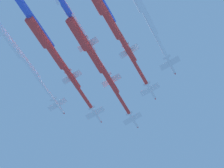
{
  "coord_description": "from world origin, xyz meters",
  "views": [
    {
      "loc": [
        36.12,
        -117.91,
        -14.02
      ],
      "look_at": [
        0.0,
        0.0,
        144.86
      ],
      "focal_mm": 78.68,
      "sensor_mm": 36.0,
      "label": 1
    }
  ],
  "objects_px": {
    "jet_port_inner": "(55,55)",
    "jet_starboard_mid": "(11,43)",
    "jet_lead": "(94,58)",
    "jet_port_mid": "(68,13)",
    "jet_starboard_outer": "(23,7)",
    "jet_starboard_inner": "(111,23)"
  },
  "relations": [
    {
      "from": "jet_lead",
      "to": "jet_starboard_outer",
      "type": "xyz_separation_m",
      "value": [
        -17.77,
        -28.55,
        0.74
      ]
    },
    {
      "from": "jet_starboard_inner",
      "to": "jet_starboard_mid",
      "type": "height_order",
      "value": "jet_starboard_inner"
    },
    {
      "from": "jet_starboard_inner",
      "to": "jet_starboard_mid",
      "type": "relative_size",
      "value": 1.03
    },
    {
      "from": "jet_lead",
      "to": "jet_starboard_mid",
      "type": "distance_m",
      "value": 32.45
    },
    {
      "from": "jet_starboard_mid",
      "to": "jet_lead",
      "type": "bearing_deg",
      "value": 27.53
    },
    {
      "from": "jet_port_mid",
      "to": "jet_starboard_outer",
      "type": "bearing_deg",
      "value": -149.7
    },
    {
      "from": "jet_port_inner",
      "to": "jet_starboard_mid",
      "type": "xyz_separation_m",
      "value": [
        -14.6,
        -8.88,
        1.6
      ]
    },
    {
      "from": "jet_starboard_mid",
      "to": "jet_port_inner",
      "type": "bearing_deg",
      "value": 31.3
    },
    {
      "from": "jet_starboard_mid",
      "to": "jet_starboard_outer",
      "type": "distance_m",
      "value": 17.46
    },
    {
      "from": "jet_port_mid",
      "to": "jet_lead",
      "type": "bearing_deg",
      "value": 80.13
    },
    {
      "from": "jet_lead",
      "to": "jet_starboard_inner",
      "type": "xyz_separation_m",
      "value": [
        10.6,
        -12.24,
        1.58
      ]
    },
    {
      "from": "jet_starboard_mid",
      "to": "jet_starboard_outer",
      "type": "height_order",
      "value": "jet_starboard_mid"
    },
    {
      "from": "jet_port_mid",
      "to": "jet_starboard_mid",
      "type": "bearing_deg",
      "value": 168.29
    },
    {
      "from": "jet_starboard_outer",
      "to": "jet_starboard_mid",
      "type": "bearing_deg",
      "value": 129.03
    },
    {
      "from": "jet_lead",
      "to": "jet_starboard_inner",
      "type": "height_order",
      "value": "jet_starboard_inner"
    },
    {
      "from": "jet_lead",
      "to": "jet_port_mid",
      "type": "xyz_separation_m",
      "value": [
        -3.52,
        -20.22,
        3.14
      ]
    },
    {
      "from": "jet_starboard_inner",
      "to": "jet_starboard_outer",
      "type": "distance_m",
      "value": 32.73
    },
    {
      "from": "jet_port_inner",
      "to": "jet_port_mid",
      "type": "distance_m",
      "value": 18.03
    },
    {
      "from": "jet_starboard_inner",
      "to": "jet_port_mid",
      "type": "distance_m",
      "value": 16.29
    },
    {
      "from": "jet_port_inner",
      "to": "jet_starboard_inner",
      "type": "height_order",
      "value": "jet_starboard_inner"
    },
    {
      "from": "jet_port_inner",
      "to": "jet_port_mid",
      "type": "xyz_separation_m",
      "value": [
        10.64,
        -14.11,
        3.56
      ]
    },
    {
      "from": "jet_port_mid",
      "to": "jet_starboard_outer",
      "type": "xyz_separation_m",
      "value": [
        -14.25,
        -8.33,
        -2.41
      ]
    }
  ]
}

